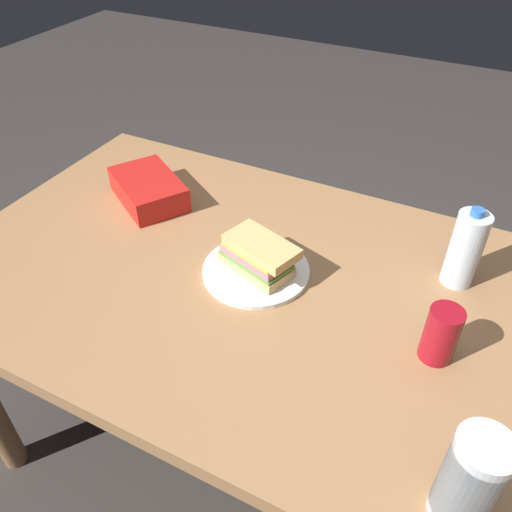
{
  "coord_description": "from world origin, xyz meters",
  "views": [
    {
      "loc": [
        0.33,
        -0.8,
        1.55
      ],
      "look_at": [
        -0.08,
        0.02,
        0.8
      ],
      "focal_mm": 36.16,
      "sensor_mm": 36.0,
      "label": 1
    }
  ],
  "objects_px": {
    "dining_table": "(283,315)",
    "soda_can_red": "(441,334)",
    "paper_plate": "(256,270)",
    "plastic_cup_stack": "(470,480)",
    "water_bottle_tall": "(465,249)",
    "sandwich": "(258,255)",
    "chip_bag": "(149,189)"
  },
  "relations": [
    {
      "from": "paper_plate",
      "to": "plastic_cup_stack",
      "type": "height_order",
      "value": "plastic_cup_stack"
    },
    {
      "from": "sandwich",
      "to": "soda_can_red",
      "type": "height_order",
      "value": "soda_can_red"
    },
    {
      "from": "sandwich",
      "to": "plastic_cup_stack",
      "type": "distance_m",
      "value": 0.63
    },
    {
      "from": "paper_plate",
      "to": "soda_can_red",
      "type": "distance_m",
      "value": 0.44
    },
    {
      "from": "soda_can_red",
      "to": "chip_bag",
      "type": "height_order",
      "value": "soda_can_red"
    },
    {
      "from": "soda_can_red",
      "to": "water_bottle_tall",
      "type": "distance_m",
      "value": 0.25
    },
    {
      "from": "sandwich",
      "to": "soda_can_red",
      "type": "bearing_deg",
      "value": -8.51
    },
    {
      "from": "plastic_cup_stack",
      "to": "dining_table",
      "type": "bearing_deg",
      "value": 142.38
    },
    {
      "from": "dining_table",
      "to": "paper_plate",
      "type": "bearing_deg",
      "value": 168.46
    },
    {
      "from": "dining_table",
      "to": "soda_can_red",
      "type": "bearing_deg",
      "value": -7.59
    },
    {
      "from": "dining_table",
      "to": "water_bottle_tall",
      "type": "bearing_deg",
      "value": 30.13
    },
    {
      "from": "chip_bag",
      "to": "plastic_cup_stack",
      "type": "height_order",
      "value": "plastic_cup_stack"
    },
    {
      "from": "soda_can_red",
      "to": "plastic_cup_stack",
      "type": "distance_m",
      "value": 0.31
    },
    {
      "from": "plastic_cup_stack",
      "to": "water_bottle_tall",
      "type": "bearing_deg",
      "value": 100.08
    },
    {
      "from": "chip_bag",
      "to": "paper_plate",
      "type": "bearing_deg",
      "value": -166.92
    },
    {
      "from": "paper_plate",
      "to": "sandwich",
      "type": "bearing_deg",
      "value": 8.52
    },
    {
      "from": "sandwich",
      "to": "plastic_cup_stack",
      "type": "relative_size",
      "value": 1.1
    },
    {
      "from": "dining_table",
      "to": "plastic_cup_stack",
      "type": "distance_m",
      "value": 0.58
    },
    {
      "from": "dining_table",
      "to": "paper_plate",
      "type": "distance_m",
      "value": 0.13
    },
    {
      "from": "sandwich",
      "to": "water_bottle_tall",
      "type": "xyz_separation_m",
      "value": [
        0.42,
        0.18,
        0.04
      ]
    },
    {
      "from": "paper_plate",
      "to": "soda_can_red",
      "type": "relative_size",
      "value": 2.06
    },
    {
      "from": "soda_can_red",
      "to": "chip_bag",
      "type": "distance_m",
      "value": 0.86
    },
    {
      "from": "soda_can_red",
      "to": "chip_bag",
      "type": "xyz_separation_m",
      "value": [
        -0.83,
        0.2,
        -0.03
      ]
    },
    {
      "from": "plastic_cup_stack",
      "to": "soda_can_red",
      "type": "bearing_deg",
      "value": 107.51
    },
    {
      "from": "paper_plate",
      "to": "soda_can_red",
      "type": "height_order",
      "value": "soda_can_red"
    },
    {
      "from": "soda_can_red",
      "to": "water_bottle_tall",
      "type": "height_order",
      "value": "water_bottle_tall"
    },
    {
      "from": "water_bottle_tall",
      "to": "plastic_cup_stack",
      "type": "bearing_deg",
      "value": -79.92
    },
    {
      "from": "sandwich",
      "to": "chip_bag",
      "type": "relative_size",
      "value": 0.88
    },
    {
      "from": "sandwich",
      "to": "water_bottle_tall",
      "type": "height_order",
      "value": "water_bottle_tall"
    },
    {
      "from": "chip_bag",
      "to": "water_bottle_tall",
      "type": "relative_size",
      "value": 1.16
    },
    {
      "from": "soda_can_red",
      "to": "dining_table",
      "type": "bearing_deg",
      "value": 172.41
    },
    {
      "from": "dining_table",
      "to": "soda_can_red",
      "type": "distance_m",
      "value": 0.38
    }
  ]
}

